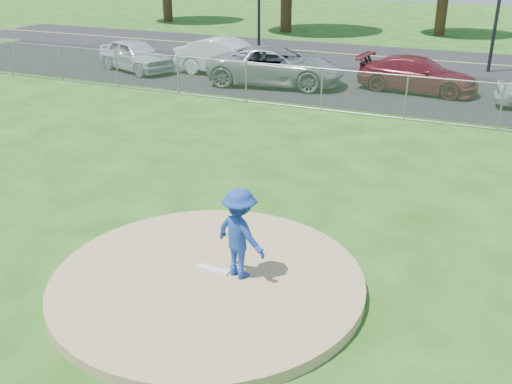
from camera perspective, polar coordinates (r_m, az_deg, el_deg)
ground at (r=18.67m, az=10.35°, el=5.97°), size 120.00×120.00×0.00m
pitchers_mound at (r=10.02m, az=-4.83°, el=-8.85°), size 5.40×5.40×0.20m
pitching_rubber at (r=10.11m, az=-4.30°, el=-7.73°), size 0.60×0.15×0.04m
chain_link_fence at (r=20.36m, az=11.98°, el=9.46°), size 40.00×0.06×1.50m
parking_lot at (r=24.83m, az=14.31°, el=9.90°), size 50.00×8.00×0.01m
street at (r=32.10m, az=17.02°, el=12.50°), size 60.00×7.00×0.01m
pitcher at (r=9.59m, az=-1.61°, el=-4.18°), size 1.17×0.90×1.60m
traffic_cone at (r=25.27m, az=-0.55°, el=11.74°), size 0.40×0.40×0.77m
parked_car_silver at (r=28.38m, az=-11.97°, el=13.24°), size 4.66×3.12×1.47m
parked_car_white at (r=26.93m, az=-2.84°, el=13.33°), size 4.96×1.89×1.62m
parked_car_gray at (r=24.77m, az=2.00°, el=12.46°), size 6.08×3.52×1.59m
parked_car_darkred at (r=24.46m, az=15.85°, el=11.24°), size 4.96×2.35×1.40m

